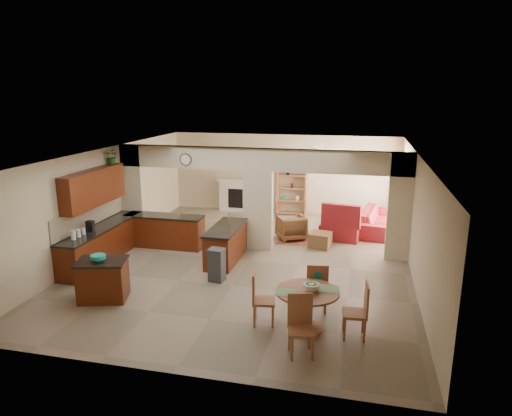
% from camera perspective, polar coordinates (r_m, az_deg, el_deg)
% --- Properties ---
extents(floor, '(10.00, 10.00, 0.00)m').
position_cam_1_polar(floor, '(11.89, -0.81, -6.61)').
color(floor, '#7F6C58').
rests_on(floor, ground).
extents(ceiling, '(10.00, 10.00, 0.00)m').
position_cam_1_polar(ceiling, '(11.19, -0.86, 6.89)').
color(ceiling, white).
rests_on(ceiling, wall_back).
extents(wall_back, '(8.00, 0.00, 8.00)m').
position_cam_1_polar(wall_back, '(16.25, 3.41, 4.23)').
color(wall_back, beige).
rests_on(wall_back, floor).
extents(wall_front, '(8.00, 0.00, 8.00)m').
position_cam_1_polar(wall_front, '(6.97, -10.89, -10.11)').
color(wall_front, beige).
rests_on(wall_front, floor).
extents(wall_left, '(0.00, 10.00, 10.00)m').
position_cam_1_polar(wall_left, '(12.99, -18.23, 0.94)').
color(wall_left, beige).
rests_on(wall_left, floor).
extents(wall_right, '(0.00, 10.00, 10.00)m').
position_cam_1_polar(wall_right, '(11.22, 19.41, -1.21)').
color(wall_right, beige).
rests_on(wall_right, floor).
extents(partition_left_pier, '(0.60, 0.25, 2.80)m').
position_cam_1_polar(partition_left_pier, '(13.69, -15.02, 1.83)').
color(partition_left_pier, beige).
rests_on(partition_left_pier, floor).
extents(partition_center_pier, '(0.80, 0.25, 2.20)m').
position_cam_1_polar(partition_center_pier, '(12.48, 0.27, -0.28)').
color(partition_center_pier, beige).
rests_on(partition_center_pier, floor).
extents(partition_right_pier, '(0.60, 0.25, 2.80)m').
position_cam_1_polar(partition_right_pier, '(12.16, 17.54, 0.10)').
color(partition_right_pier, beige).
rests_on(partition_right_pier, floor).
extents(partition_header, '(8.00, 0.25, 0.60)m').
position_cam_1_polar(partition_header, '(12.20, 0.28, 6.09)').
color(partition_header, beige).
rests_on(partition_header, partition_center_pier).
extents(kitchen_counter, '(2.52, 3.29, 1.48)m').
position_cam_1_polar(kitchen_counter, '(12.66, -15.60, -3.60)').
color(kitchen_counter, '#3C1207').
rests_on(kitchen_counter, floor).
extents(upper_cabinets, '(0.35, 2.40, 0.90)m').
position_cam_1_polar(upper_cabinets, '(12.13, -19.62, 2.42)').
color(upper_cabinets, '#3C1207').
rests_on(upper_cabinets, wall_left).
extents(peninsula, '(0.70, 1.85, 0.91)m').
position_cam_1_polar(peninsula, '(11.78, -3.79, -4.48)').
color(peninsula, '#3C1207').
rests_on(peninsula, floor).
extents(wall_clock, '(0.34, 0.03, 0.34)m').
position_cam_1_polar(wall_clock, '(12.66, -8.79, 6.00)').
color(wall_clock, '#4F261A').
rests_on(wall_clock, partition_header).
extents(rug, '(1.60, 1.30, 0.01)m').
position_cam_1_polar(rug, '(13.64, 6.23, -3.88)').
color(rug, '#994937').
rests_on(rug, floor).
extents(fireplace, '(1.60, 0.35, 1.20)m').
position_cam_1_polar(fireplace, '(16.58, -2.19, 1.68)').
color(fireplace, silver).
rests_on(fireplace, floor).
extents(shelving_unit, '(1.00, 0.32, 1.80)m').
position_cam_1_polar(shelving_unit, '(16.12, 4.50, 2.32)').
color(shelving_unit, brown).
rests_on(shelving_unit, floor).
extents(window_a, '(0.02, 0.90, 1.90)m').
position_cam_1_polar(window_a, '(13.49, 18.23, 0.54)').
color(window_a, white).
rests_on(window_a, wall_right).
extents(window_b, '(0.02, 0.90, 1.90)m').
position_cam_1_polar(window_b, '(15.14, 17.72, 2.04)').
color(window_b, white).
rests_on(window_b, wall_right).
extents(glazed_door, '(0.02, 0.70, 2.10)m').
position_cam_1_polar(glazed_door, '(14.35, 17.91, 0.75)').
color(glazed_door, white).
rests_on(glazed_door, wall_right).
extents(drape_a_left, '(0.10, 0.28, 2.30)m').
position_cam_1_polar(drape_a_left, '(12.90, 18.27, -0.07)').
color(drape_a_left, '#44261B').
rests_on(drape_a_left, wall_right).
extents(drape_a_right, '(0.10, 0.28, 2.30)m').
position_cam_1_polar(drape_a_right, '(14.07, 17.88, 1.12)').
color(drape_a_right, '#44261B').
rests_on(drape_a_right, wall_right).
extents(drape_b_left, '(0.10, 0.28, 2.30)m').
position_cam_1_polar(drape_b_left, '(14.55, 17.73, 1.56)').
color(drape_b_left, '#44261B').
rests_on(drape_b_left, wall_right).
extents(drape_b_right, '(0.10, 0.28, 2.30)m').
position_cam_1_polar(drape_b_right, '(15.72, 17.41, 2.50)').
color(drape_b_right, '#44261B').
rests_on(drape_b_right, wall_right).
extents(ceiling_fan, '(1.00, 1.00, 0.10)m').
position_cam_1_polar(ceiling_fan, '(13.93, 8.21, 7.23)').
color(ceiling_fan, white).
rests_on(ceiling_fan, ceiling).
extents(kitchen_island, '(1.16, 0.96, 0.87)m').
position_cam_1_polar(kitchen_island, '(10.16, -18.58, -8.50)').
color(kitchen_island, '#3C1207').
rests_on(kitchen_island, floor).
extents(teal_bowl, '(0.30, 0.30, 0.14)m').
position_cam_1_polar(teal_bowl, '(9.94, -19.13, -5.96)').
color(teal_bowl, '#159484').
rests_on(teal_bowl, kitchen_island).
extents(trash_can, '(0.37, 0.33, 0.72)m').
position_cam_1_polar(trash_can, '(10.60, -4.93, -7.26)').
color(trash_can, '#313234').
rests_on(trash_can, floor).
extents(dining_table, '(1.15, 1.15, 0.79)m').
position_cam_1_polar(dining_table, '(8.49, 6.41, -11.87)').
color(dining_table, brown).
rests_on(dining_table, floor).
extents(fruit_bowl, '(0.30, 0.30, 0.16)m').
position_cam_1_polar(fruit_bowl, '(8.33, 6.93, -9.77)').
color(fruit_bowl, '#68C229').
rests_on(fruit_bowl, dining_table).
extents(sofa, '(2.50, 1.28, 0.70)m').
position_cam_1_polar(sofa, '(14.72, 15.04, -1.53)').
color(sofa, maroon).
rests_on(sofa, floor).
extents(chaise, '(1.26, 1.09, 0.45)m').
position_cam_1_polar(chaise, '(13.82, 10.54, -2.83)').
color(chaise, maroon).
rests_on(chaise, floor).
extents(armchair, '(1.04, 1.05, 0.71)m').
position_cam_1_polar(armchair, '(13.53, 4.41, -2.42)').
color(armchair, maroon).
rests_on(armchair, floor).
extents(ottoman, '(0.65, 0.65, 0.41)m').
position_cam_1_polar(ottoman, '(12.98, 8.03, -3.96)').
color(ottoman, maroon).
rests_on(ottoman, floor).
extents(plant, '(0.39, 0.34, 0.40)m').
position_cam_1_polar(plant, '(12.85, -17.53, 6.16)').
color(plant, '#134412').
rests_on(plant, upper_cabinets).
extents(chair_north, '(0.46, 0.46, 1.02)m').
position_cam_1_polar(chair_north, '(9.16, 7.65, -9.62)').
color(chair_north, brown).
rests_on(chair_north, floor).
extents(chair_east, '(0.46, 0.46, 1.02)m').
position_cam_1_polar(chair_east, '(8.41, 12.86, -12.16)').
color(chair_east, brown).
rests_on(chair_east, floor).
extents(chair_south, '(0.52, 0.52, 1.02)m').
position_cam_1_polar(chair_south, '(7.81, 5.61, -14.01)').
color(chair_south, brown).
rests_on(chair_south, floor).
extents(chair_west, '(0.49, 0.49, 1.02)m').
position_cam_1_polar(chair_west, '(8.67, 0.43, -10.93)').
color(chair_west, brown).
rests_on(chair_west, floor).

